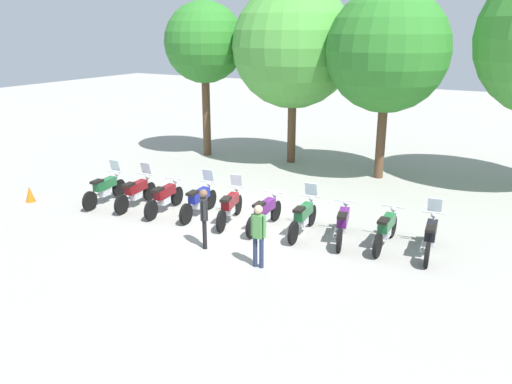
# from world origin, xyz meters

# --- Properties ---
(ground_plane) EXTENTS (80.00, 80.00, 0.00)m
(ground_plane) POSITION_xyz_m (0.00, 0.00, 0.00)
(ground_plane) COLOR #9E9B93
(motorcycle_0) EXTENTS (0.62, 2.18, 1.37)m
(motorcycle_0) POSITION_xyz_m (-5.22, -0.58, 0.52)
(motorcycle_0) COLOR black
(motorcycle_0) RESTS_ON ground_plane
(motorcycle_1) EXTENTS (0.62, 2.19, 1.37)m
(motorcycle_1) POSITION_xyz_m (-4.06, -0.34, 0.52)
(motorcycle_1) COLOR black
(motorcycle_1) RESTS_ON ground_plane
(motorcycle_2) EXTENTS (0.62, 2.19, 0.99)m
(motorcycle_2) POSITION_xyz_m (-2.90, -0.31, 0.50)
(motorcycle_2) COLOR black
(motorcycle_2) RESTS_ON ground_plane
(motorcycle_3) EXTENTS (0.62, 2.19, 1.37)m
(motorcycle_3) POSITION_xyz_m (-1.74, -0.04, 0.52)
(motorcycle_3) COLOR black
(motorcycle_3) RESTS_ON ground_plane
(motorcycle_4) EXTENTS (0.75, 2.15, 1.37)m
(motorcycle_4) POSITION_xyz_m (-0.59, -0.05, 0.52)
(motorcycle_4) COLOR black
(motorcycle_4) RESTS_ON ground_plane
(motorcycle_5) EXTENTS (0.62, 2.19, 0.99)m
(motorcycle_5) POSITION_xyz_m (0.58, -0.00, 0.50)
(motorcycle_5) COLOR black
(motorcycle_5) RESTS_ON ground_plane
(motorcycle_6) EXTENTS (0.62, 2.19, 1.37)m
(motorcycle_6) POSITION_xyz_m (1.73, 0.19, 0.52)
(motorcycle_6) COLOR black
(motorcycle_6) RESTS_ON ground_plane
(motorcycle_7) EXTENTS (0.77, 2.15, 0.99)m
(motorcycle_7) POSITION_xyz_m (2.89, 0.28, 0.50)
(motorcycle_7) COLOR black
(motorcycle_7) RESTS_ON ground_plane
(motorcycle_8) EXTENTS (0.62, 2.19, 0.99)m
(motorcycle_8) POSITION_xyz_m (4.05, 0.46, 0.50)
(motorcycle_8) COLOR black
(motorcycle_8) RESTS_ON ground_plane
(motorcycle_9) EXTENTS (0.62, 2.19, 1.37)m
(motorcycle_9) POSITION_xyz_m (5.20, 0.50, 0.52)
(motorcycle_9) COLOR black
(motorcycle_9) RESTS_ON ground_plane
(person_0) EXTENTS (0.30, 0.37, 1.64)m
(person_0) POSITION_xyz_m (-0.16, -2.02, 0.95)
(person_0) COLOR black
(person_0) RESTS_ON ground_plane
(person_1) EXTENTS (0.40, 0.23, 1.62)m
(person_1) POSITION_xyz_m (1.68, -2.36, 0.94)
(person_1) COLOR #232D4C
(person_1) RESTS_ON ground_plane
(tree_0) EXTENTS (3.53, 3.53, 6.82)m
(tree_0) POSITION_xyz_m (-6.20, 6.90, 5.02)
(tree_0) COLOR brown
(tree_0) RESTS_ON ground_plane
(tree_1) EXTENTS (5.09, 5.09, 7.47)m
(tree_1) POSITION_xyz_m (-2.21, 7.58, 4.92)
(tree_1) COLOR brown
(tree_1) RESTS_ON ground_plane
(tree_2) EXTENTS (4.57, 4.57, 7.16)m
(tree_2) POSITION_xyz_m (1.89, 7.03, 4.85)
(tree_2) COLOR brown
(tree_2) RESTS_ON ground_plane
(traffic_cone) EXTENTS (0.32, 0.32, 0.55)m
(traffic_cone) POSITION_xyz_m (-7.57, -1.75, 0.28)
(traffic_cone) COLOR orange
(traffic_cone) RESTS_ON ground_plane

